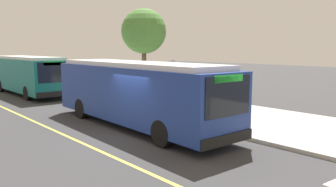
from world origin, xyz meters
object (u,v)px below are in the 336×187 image
object	(u,v)px
waiting_bench	(171,95)
route_sign_post	(173,79)
transit_bus_main	(136,91)
transit_bus_second	(28,74)
pedestrian_commuter	(147,88)

from	to	relation	value
waiting_bench	route_sign_post	xyz separation A→B (m)	(2.53, -2.14, 1.32)
transit_bus_main	waiting_bench	distance (m)	6.03
transit_bus_second	waiting_bench	size ratio (longest dim) A/B	6.43
transit_bus_second	pedestrian_commuter	world-z (taller)	transit_bus_second
waiting_bench	route_sign_post	world-z (taller)	route_sign_post
waiting_bench	route_sign_post	bearing A→B (deg)	-40.21
transit_bus_main	waiting_bench	xyz separation A→B (m)	(-3.22, 5.00, -0.98)
waiting_bench	transit_bus_main	bearing A→B (deg)	-57.25
transit_bus_main	route_sign_post	size ratio (longest dim) A/B	3.95
pedestrian_commuter	route_sign_post	bearing A→B (deg)	-13.74
pedestrian_commuter	transit_bus_main	bearing A→B (deg)	-42.94
waiting_bench	pedestrian_commuter	xyz separation A→B (m)	(-0.71, -1.35, 0.48)
route_sign_post	waiting_bench	bearing A→B (deg)	139.79
transit_bus_main	waiting_bench	world-z (taller)	transit_bus_main
route_sign_post	pedestrian_commuter	size ratio (longest dim) A/B	1.66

